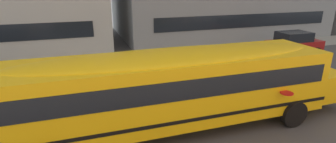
# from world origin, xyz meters

# --- Properties ---
(ground_plane) EXTENTS (400.00, 400.00, 0.00)m
(ground_plane) POSITION_xyz_m (0.00, 0.00, 0.00)
(ground_plane) COLOR #424244
(sidewalk_far) EXTENTS (120.00, 3.00, 0.01)m
(sidewalk_far) POSITION_xyz_m (0.00, 8.04, 0.01)
(sidewalk_far) COLOR gray
(sidewalk_far) RESTS_ON ground_plane
(lane_centreline) EXTENTS (110.00, 0.16, 0.01)m
(lane_centreline) POSITION_xyz_m (0.00, 0.00, 0.00)
(lane_centreline) COLOR silver
(lane_centreline) RESTS_ON ground_plane
(school_bus) EXTENTS (12.58, 3.09, 2.81)m
(school_bus) POSITION_xyz_m (-1.28, -1.48, 1.67)
(school_bus) COLOR yellow
(school_bus) RESTS_ON ground_plane
(parked_car_red_end_of_row) EXTENTS (3.92, 1.92, 1.64)m
(parked_car_red_end_of_row) POSITION_xyz_m (10.16, 5.25, 0.84)
(parked_car_red_end_of_row) COLOR maroon
(parked_car_red_end_of_row) RESTS_ON ground_plane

